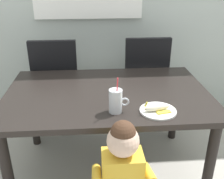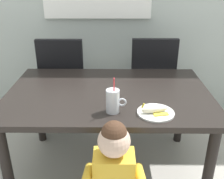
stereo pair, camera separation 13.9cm
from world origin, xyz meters
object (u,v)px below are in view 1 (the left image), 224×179
(dining_chair_left, at_px, (57,80))
(peeled_banana, at_px, (157,108))
(snack_plate, at_px, (158,111))
(dining_chair_right, at_px, (144,76))
(toddler_standing, at_px, (122,171))
(dining_table, at_px, (107,102))
(milk_cup, at_px, (116,102))

(dining_chair_left, xyz_separation_m, peeled_banana, (0.75, -0.99, 0.20))
(snack_plate, bearing_deg, dining_chair_right, 83.67)
(dining_chair_right, xyz_separation_m, peeled_banana, (-0.12, -1.02, 0.20))
(dining_chair_left, distance_m, toddler_standing, 1.39)
(dining_table, xyz_separation_m, milk_cup, (0.03, -0.30, 0.15))
(dining_chair_left, xyz_separation_m, snack_plate, (0.75, -0.98, 0.17))
(dining_table, xyz_separation_m, dining_chair_right, (0.41, 0.69, -0.08))
(dining_chair_right, distance_m, milk_cup, 1.09)
(dining_table, distance_m, dining_chair_right, 0.81)
(snack_plate, bearing_deg, dining_chair_left, 127.47)
(snack_plate, bearing_deg, peeled_banana, -136.77)
(dining_chair_left, bearing_deg, peeled_banana, 127.04)
(snack_plate, distance_m, peeled_banana, 0.03)
(dining_chair_left, height_order, dining_chair_right, same)
(dining_table, relative_size, milk_cup, 5.99)
(dining_chair_right, bearing_deg, peeled_banana, 83.33)
(dining_chair_right, xyz_separation_m, milk_cup, (-0.38, -0.99, 0.23))
(peeled_banana, bearing_deg, snack_plate, 43.23)
(dining_table, distance_m, toddler_standing, 0.65)
(dining_chair_right, xyz_separation_m, toddler_standing, (-0.37, -1.33, -0.02))
(toddler_standing, height_order, milk_cup, milk_cup)
(dining_chair_left, relative_size, toddler_standing, 1.15)
(dining_table, height_order, milk_cup, milk_cup)
(milk_cup, bearing_deg, toddler_standing, -88.74)
(toddler_standing, xyz_separation_m, peeled_banana, (0.25, 0.31, 0.21))
(snack_plate, height_order, peeled_banana, peeled_banana)
(milk_cup, relative_size, peeled_banana, 1.41)
(snack_plate, bearing_deg, milk_cup, 175.66)
(dining_table, distance_m, snack_plate, 0.45)
(dining_chair_right, bearing_deg, dining_table, 59.27)
(dining_table, relative_size, dining_chair_left, 1.54)
(dining_chair_right, bearing_deg, snack_plate, 83.67)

